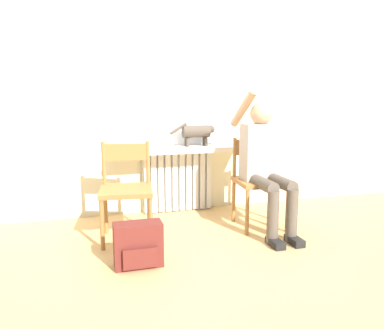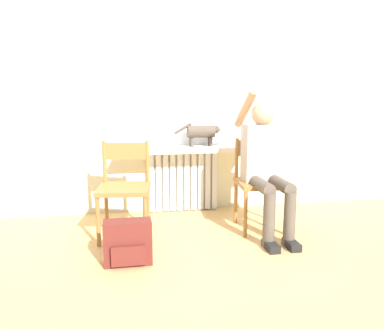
% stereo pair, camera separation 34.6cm
% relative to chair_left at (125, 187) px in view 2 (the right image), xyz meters
% --- Properties ---
extents(ground_plane, '(12.00, 12.00, 0.00)m').
position_rel_chair_left_xyz_m(ground_plane, '(0.62, -0.48, -0.45)').
color(ground_plane, tan).
extents(wall_with_window, '(7.00, 0.06, 2.70)m').
position_rel_chair_left_xyz_m(wall_with_window, '(0.62, 0.75, 0.90)').
color(wall_with_window, beige).
rests_on(wall_with_window, ground_plane).
extents(radiator, '(0.77, 0.08, 0.67)m').
position_rel_chair_left_xyz_m(radiator, '(0.62, 0.67, -0.12)').
color(radiator, silver).
rests_on(radiator, ground_plane).
extents(windowsill, '(1.37, 0.32, 0.05)m').
position_rel_chair_left_xyz_m(windowsill, '(0.62, 0.56, 0.24)').
color(windowsill, white).
rests_on(windowsill, radiator).
extents(window_glass, '(1.32, 0.01, 1.12)m').
position_rel_chair_left_xyz_m(window_glass, '(0.62, 0.72, 0.83)').
color(window_glass, white).
rests_on(window_glass, windowsill).
extents(chair_left, '(0.49, 0.49, 0.84)m').
position_rel_chair_left_xyz_m(chair_left, '(0.00, 0.00, 0.00)').
color(chair_left, '#9E6B38').
rests_on(chair_left, ground_plane).
extents(chair_right, '(0.47, 0.47, 0.84)m').
position_rel_chair_left_xyz_m(chair_right, '(1.25, 0.00, 0.00)').
color(chair_right, '#9E6B38').
rests_on(chair_right, ground_plane).
extents(person, '(0.36, 1.00, 1.31)m').
position_rel_chair_left_xyz_m(person, '(1.25, -0.12, 0.22)').
color(person, brown).
rests_on(person, ground_plane).
extents(cat, '(0.50, 0.13, 0.25)m').
position_rel_chair_left_xyz_m(cat, '(0.81, 0.59, 0.42)').
color(cat, '#4C4238').
rests_on(cat, windowsill).
extents(backpack, '(0.35, 0.19, 0.33)m').
position_rel_chair_left_xyz_m(backpack, '(0.01, -0.58, -0.29)').
color(backpack, maroon).
rests_on(backpack, ground_plane).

